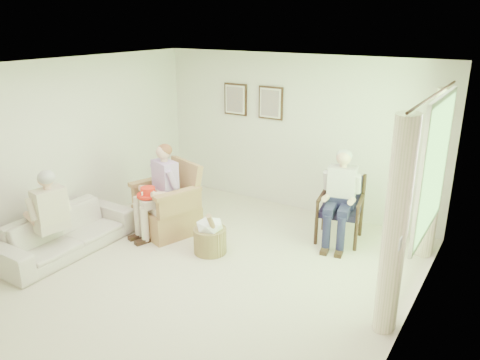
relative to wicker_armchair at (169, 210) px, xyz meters
The scene contains 18 objects.
floor 1.48m from the wicker_armchair, 35.59° to the right, with size 5.50×5.50×0.00m, color beige.
back_wall 2.44m from the wicker_armchair, 58.49° to the left, with size 5.00×0.04×2.60m, color silver.
left_wall 1.84m from the wicker_armchair, 147.74° to the right, with size 0.04×5.50×2.60m, color silver.
right_wall 3.89m from the wicker_armchair, 12.86° to the right, with size 0.04×5.50×2.60m, color silver.
ceiling 2.68m from the wicker_armchair, 35.59° to the right, with size 5.00×5.50×0.02m, color white.
window 3.86m from the wicker_armchair, ahead, with size 0.13×2.50×1.63m.
curtain_left 3.65m from the wicker_armchair, 10.02° to the right, with size 0.34×0.34×2.30m, color #FFECC7.
curtain_right 3.84m from the wicker_armchair, 20.96° to the left, with size 0.34×0.34×2.30m, color #FFECC7.
framed_print_left 2.36m from the wicker_armchair, 89.34° to the left, with size 0.45×0.05×0.55m.
framed_print_right 2.47m from the wicker_armchair, 68.93° to the left, with size 0.45×0.05×0.55m.
wicker_armchair is the anchor object (origin of this frame).
wood_armchair 2.62m from the wicker_armchair, 26.80° to the left, with size 0.62×0.58×0.95m.
sofa 1.51m from the wicker_armchair, 121.15° to the right, with size 0.76×1.94×0.57m, color beige.
person_wicker 0.48m from the wicker_armchair, 90.00° to the right, with size 0.40×0.62×1.37m.
person_dark 2.58m from the wicker_armchair, 23.63° to the left, with size 0.40×0.63×1.35m.
person_sofa 1.76m from the wicker_armchair, 116.88° to the right, with size 0.42×0.62×1.24m.
red_hat 0.51m from the wicker_armchair, 103.80° to the right, with size 0.33×0.33×0.14m.
hatbox 0.98m from the wicker_armchair, 14.16° to the right, with size 0.55×0.55×0.68m.
Camera 1 is at (3.27, -4.18, 3.12)m, focal length 35.00 mm.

